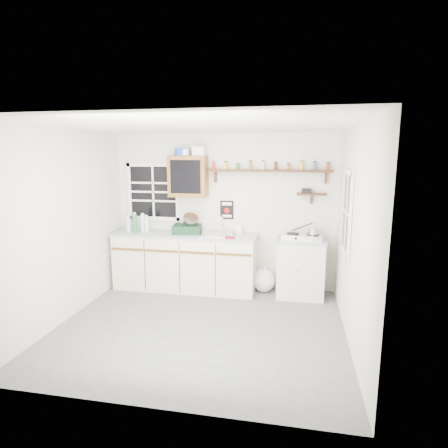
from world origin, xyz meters
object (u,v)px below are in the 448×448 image
object	(u,v)px
spice_shelf	(270,170)
hotplate	(303,236)
dish_rack	(188,227)
upper_cabinet	(188,176)
main_cabinet	(185,261)
right_cabinet	(300,267)

from	to	relation	value
spice_shelf	hotplate	distance (m)	1.13
dish_rack	hotplate	distance (m)	1.81
hotplate	upper_cabinet	bearing A→B (deg)	-176.76
upper_cabinet	hotplate	size ratio (longest dim) A/B	1.02
main_cabinet	dish_rack	xyz separation A→B (m)	(0.05, 0.05, 0.57)
dish_rack	upper_cabinet	bearing A→B (deg)	89.03
right_cabinet	hotplate	distance (m)	0.49
main_cabinet	spice_shelf	world-z (taller)	spice_shelf
right_cabinet	upper_cabinet	world-z (taller)	upper_cabinet
right_cabinet	upper_cabinet	xyz separation A→B (m)	(-1.80, 0.12, 1.37)
main_cabinet	upper_cabinet	world-z (taller)	upper_cabinet
upper_cabinet	spice_shelf	xyz separation A→B (m)	(1.29, 0.07, 0.10)
hotplate	right_cabinet	bearing A→B (deg)	142.06
upper_cabinet	dish_rack	distance (m)	0.80
hotplate	main_cabinet	bearing A→B (deg)	-172.24
main_cabinet	hotplate	world-z (taller)	hotplate
main_cabinet	right_cabinet	distance (m)	1.84
main_cabinet	hotplate	xyz separation A→B (m)	(1.85, 0.01, 0.49)
spice_shelf	right_cabinet	bearing A→B (deg)	-20.21
main_cabinet	spice_shelf	bearing A→B (deg)	9.13
main_cabinet	spice_shelf	xyz separation A→B (m)	(1.33, 0.21, 1.47)
dish_rack	main_cabinet	bearing A→B (deg)	-141.71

